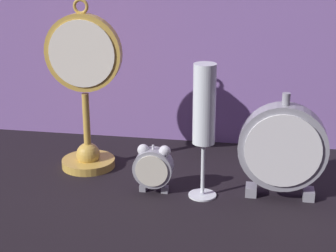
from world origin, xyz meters
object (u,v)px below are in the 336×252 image
(champagne_flute, at_px, (204,114))
(alarm_clock_twin_bell, at_px, (153,166))
(mantel_clock_silver, at_px, (283,148))
(pocket_watch_on_stand, at_px, (85,96))

(champagne_flute, bearing_deg, alarm_clock_twin_bell, 179.40)
(alarm_clock_twin_bell, height_order, mantel_clock_silver, mantel_clock_silver)
(mantel_clock_silver, relative_size, champagne_flute, 0.79)
(alarm_clock_twin_bell, bearing_deg, pocket_watch_on_stand, 148.57)
(mantel_clock_silver, distance_m, champagne_flute, 0.15)
(pocket_watch_on_stand, height_order, alarm_clock_twin_bell, pocket_watch_on_stand)
(pocket_watch_on_stand, xyz_separation_m, alarm_clock_twin_bell, (0.15, -0.09, -0.10))
(mantel_clock_silver, bearing_deg, alarm_clock_twin_bell, -175.49)
(pocket_watch_on_stand, relative_size, alarm_clock_twin_bell, 3.66)
(alarm_clock_twin_bell, bearing_deg, mantel_clock_silver, 4.51)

